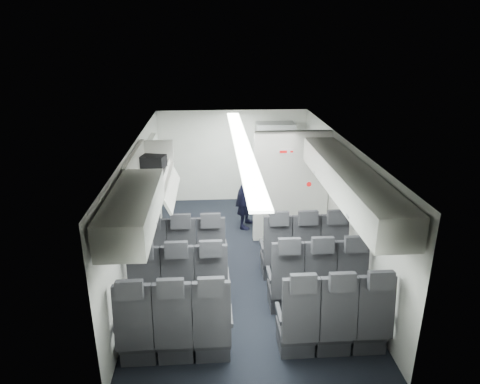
{
  "coord_description": "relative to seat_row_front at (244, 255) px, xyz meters",
  "views": [
    {
      "loc": [
        -0.48,
        -6.62,
        3.77
      ],
      "look_at": [
        0.0,
        0.4,
        1.15
      ],
      "focal_mm": 32.0,
      "sensor_mm": 36.0,
      "label": 1
    }
  ],
  "objects": [
    {
      "name": "galley_unit",
      "position": [
        0.95,
        3.25,
        0.55
      ],
      "size": [
        0.85,
        0.52,
        1.9
      ],
      "color": "#939399",
      "rests_on": "cabin_shell"
    },
    {
      "name": "bulkhead_partition",
      "position": [
        0.98,
        1.33,
        0.67
      ],
      "size": [
        1.4,
        0.15,
        2.13
      ],
      "color": "silver",
      "rests_on": "cabin_shell"
    },
    {
      "name": "seat_row_front",
      "position": [
        0.0,
        0.0,
        0.0
      ],
      "size": [
        3.33,
        0.56,
        1.24
      ],
      "color": "#27282A",
      "rests_on": "cabin_shell"
    },
    {
      "name": "overhead_bin_left_rear",
      "position": [
        -1.4,
        -1.47,
        1.46
      ],
      "size": [
        0.53,
        1.8,
        0.4
      ],
      "color": "silver",
      "rests_on": "cabin_shell"
    },
    {
      "name": "seat_row_mid",
      "position": [
        0.0,
        -0.9,
        0.0
      ],
      "size": [
        3.33,
        0.56,
        1.24
      ],
      "color": "#27282A",
      "rests_on": "cabin_shell"
    },
    {
      "name": "boarding_door",
      "position": [
        -1.64,
        2.09,
        0.55
      ],
      "size": [
        0.12,
        1.27,
        1.86
      ],
      "color": "silver",
      "rests_on": "cabin_shell"
    },
    {
      "name": "flight_attendant",
      "position": [
        0.21,
        1.99,
        0.47
      ],
      "size": [
        0.6,
        0.73,
        1.74
      ],
      "primitive_type": "imported",
      "rotation": [
        0.0,
        0.0,
        1.24
      ],
      "color": "black",
      "rests_on": "ground"
    },
    {
      "name": "overhead_bin_left_front_open",
      "position": [
        -1.44,
        0.28,
        1.33
      ],
      "size": [
        0.64,
        1.7,
        0.72
      ],
      "color": "#9E9E93",
      "rests_on": "cabin_shell"
    },
    {
      "name": "papers",
      "position": [
        0.4,
        1.94,
        0.68
      ],
      "size": [
        0.2,
        0.06,
        0.14
      ],
      "primitive_type": "cube",
      "rotation": [
        0.0,
        0.0,
        0.22
      ],
      "color": "white",
      "rests_on": "flight_attendant"
    },
    {
      "name": "seat_row_rear",
      "position": [
        0.0,
        -1.8,
        0.0
      ],
      "size": [
        3.33,
        0.56,
        1.24
      ],
      "color": "#27282A",
      "rests_on": "cabin_shell"
    },
    {
      "name": "overhead_bin_right_front",
      "position": [
        1.4,
        0.28,
        1.46
      ],
      "size": [
        0.53,
        1.7,
        0.4
      ],
      "color": "silver",
      "rests_on": "cabin_shell"
    },
    {
      "name": "cabin_shell",
      "position": [
        0.0,
        0.53,
        0.72
      ],
      "size": [
        3.41,
        6.01,
        2.16
      ],
      "color": "black",
      "rests_on": "ground"
    },
    {
      "name": "carry_on_bag",
      "position": [
        -1.42,
        0.61,
        1.41
      ],
      "size": [
        0.43,
        0.35,
        0.23
      ],
      "primitive_type": "cube",
      "rotation": [
        0.0,
        0.0,
        -0.24
      ],
      "color": "black",
      "rests_on": "overhead_bin_left_front_open"
    },
    {
      "name": "overhead_bin_right_rear",
      "position": [
        1.4,
        -1.47,
        1.46
      ],
      "size": [
        0.53,
        1.8,
        0.4
      ],
      "color": "silver",
      "rests_on": "cabin_shell"
    }
  ]
}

